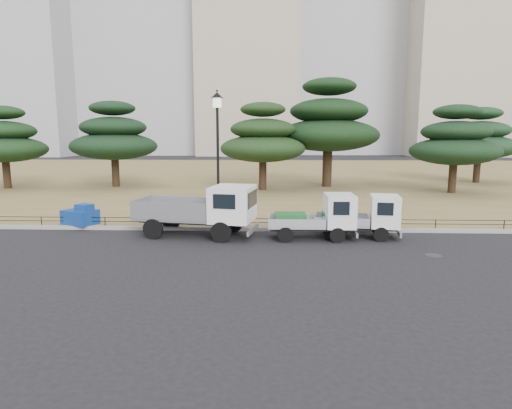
{
  "coord_description": "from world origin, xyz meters",
  "views": [
    {
      "loc": [
        0.75,
        -16.26,
        4.21
      ],
      "look_at": [
        0.0,
        2.0,
        1.3
      ],
      "focal_mm": 30.0,
      "sensor_mm": 36.0,
      "label": 1
    }
  ],
  "objects_px": {
    "truck_kei_front": "(318,217)",
    "truck_kei_rear": "(363,216)",
    "truck_large": "(203,208)",
    "tarp_pile": "(81,216)",
    "street_lamp": "(218,137)"
  },
  "relations": [
    {
      "from": "truck_kei_rear",
      "to": "tarp_pile",
      "type": "bearing_deg",
      "value": -177.83
    },
    {
      "from": "truck_large",
      "to": "truck_kei_rear",
      "type": "relative_size",
      "value": 1.45
    },
    {
      "from": "truck_kei_front",
      "to": "truck_kei_rear",
      "type": "xyz_separation_m",
      "value": [
        1.92,
        0.32,
        -0.03
      ]
    },
    {
      "from": "truck_kei_rear",
      "to": "truck_kei_front",
      "type": "bearing_deg",
      "value": -161.84
    },
    {
      "from": "street_lamp",
      "to": "truck_kei_front",
      "type": "bearing_deg",
      "value": -20.96
    },
    {
      "from": "truck_large",
      "to": "tarp_pile",
      "type": "relative_size",
      "value": 2.97
    },
    {
      "from": "truck_kei_rear",
      "to": "tarp_pile",
      "type": "relative_size",
      "value": 2.04
    },
    {
      "from": "truck_kei_rear",
      "to": "street_lamp",
      "type": "bearing_deg",
      "value": 176.55
    },
    {
      "from": "truck_kei_rear",
      "to": "tarp_pile",
      "type": "distance_m",
      "value": 12.88
    },
    {
      "from": "truck_large",
      "to": "truck_kei_front",
      "type": "relative_size",
      "value": 1.48
    },
    {
      "from": "truck_kei_rear",
      "to": "street_lamp",
      "type": "relative_size",
      "value": 0.6
    },
    {
      "from": "truck_kei_front",
      "to": "truck_kei_rear",
      "type": "height_order",
      "value": "truck_kei_front"
    },
    {
      "from": "street_lamp",
      "to": "tarp_pile",
      "type": "relative_size",
      "value": 3.38
    },
    {
      "from": "street_lamp",
      "to": "tarp_pile",
      "type": "xyz_separation_m",
      "value": [
        -6.5,
        0.11,
        -3.66
      ]
    },
    {
      "from": "truck_large",
      "to": "street_lamp",
      "type": "height_order",
      "value": "street_lamp"
    }
  ]
}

